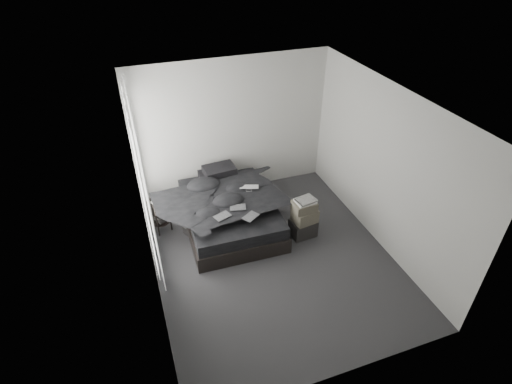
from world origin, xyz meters
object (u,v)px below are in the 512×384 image
object	(u,v)px
laptop	(249,185)
side_stand	(160,216)
bed	(230,219)
box_lower	(303,228)

from	to	relation	value
laptop	side_stand	world-z (taller)	laptop
laptop	side_stand	bearing A→B (deg)	-169.08
bed	box_lower	distance (m)	1.28
bed	laptop	bearing A→B (deg)	7.50
laptop	side_stand	distance (m)	1.60
laptop	box_lower	world-z (taller)	laptop
bed	laptop	distance (m)	0.70
bed	side_stand	world-z (taller)	side_stand
side_stand	box_lower	size ratio (longest dim) A/B	1.48
bed	box_lower	world-z (taller)	box_lower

